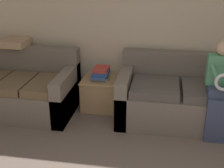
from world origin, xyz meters
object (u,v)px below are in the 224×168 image
at_px(couch_side, 22,90).
at_px(throw_pillow, 15,43).
at_px(couch_main, 204,99).
at_px(book_stack, 101,74).
at_px(side_shelf, 101,93).
at_px(child_left_seated, 220,87).

height_order(couch_side, throw_pillow, throw_pillow).
bearing_deg(couch_main, book_stack, 173.14).
relative_size(side_shelf, book_stack, 1.80).
relative_size(couch_main, child_left_seated, 1.89).
bearing_deg(book_stack, couch_main, -6.86).
relative_size(child_left_seated, throw_pillow, 3.11).
bearing_deg(side_shelf, child_left_seated, -19.81).
distance_m(couch_main, couch_side, 2.58).
distance_m(couch_main, side_shelf, 1.47).
xyz_separation_m(couch_main, book_stack, (-1.45, 0.18, 0.22)).
xyz_separation_m(couch_main, side_shelf, (-1.45, 0.18, -0.09)).
distance_m(couch_side, side_shelf, 1.16).
relative_size(book_stack, throw_pillow, 0.77).
bearing_deg(couch_side, side_shelf, 13.22).
distance_m(couch_main, throw_pillow, 2.85).
bearing_deg(couch_side, couch_main, 1.84).
distance_m(side_shelf, book_stack, 0.31).
bearing_deg(throw_pillow, couch_side, -59.34).
height_order(couch_side, child_left_seated, child_left_seated).
bearing_deg(child_left_seated, throw_pillow, 167.55).
relative_size(couch_main, book_stack, 7.59).
distance_m(couch_main, book_stack, 1.48).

